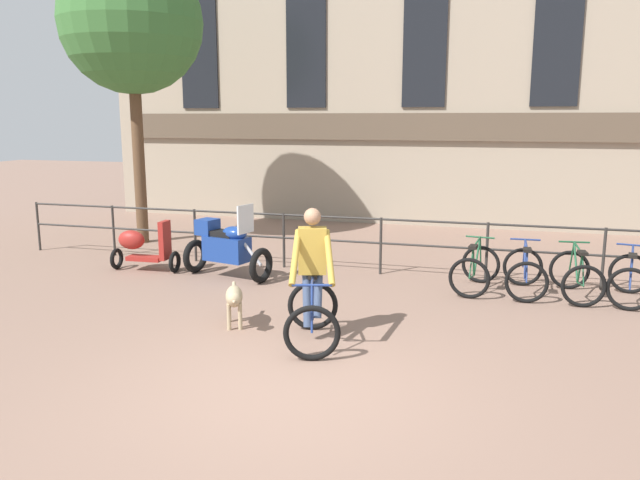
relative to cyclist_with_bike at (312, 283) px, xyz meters
The scene contains 12 objects.
ground_plane 1.70m from the cyclist_with_bike, 83.46° to the right, with size 60.00×60.00×0.00m, color #846656.
canal_railing 3.70m from the cyclist_with_bike, 87.32° to the left, with size 15.05×0.05×1.05m.
building_facade 10.70m from the cyclist_with_bike, 88.96° to the left, with size 18.00×0.72×11.48m.
cyclist_with_bike is the anchor object (origin of this frame).
dog 1.24m from the cyclist_with_bike, behind, with size 0.48×0.89×0.59m.
parked_motorcycle 3.61m from the cyclist_with_bike, 132.35° to the left, with size 1.71×0.99×1.35m.
parked_bicycle_near_lamp 3.60m from the cyclist_with_bike, 58.09° to the left, with size 0.80×1.19×0.86m.
parked_bicycle_mid_left 4.06m from the cyclist_with_bike, 48.65° to the left, with size 0.69×1.13×0.86m.
parked_bicycle_mid_right 4.61m from the cyclist_with_bike, 41.33° to the left, with size 0.77×1.17×0.86m.
parked_bicycle_far_end 5.22m from the cyclist_with_bike, 35.66° to the left, with size 0.84×1.21×0.86m.
parked_scooter 4.96m from the cyclist_with_bike, 146.99° to the left, with size 1.30×0.47×0.96m.
tree_canalside_left 8.65m from the cyclist_with_bike, 137.96° to the left, with size 3.09×3.09×6.42m.
Camera 1 is at (2.07, -5.80, 2.81)m, focal length 35.00 mm.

